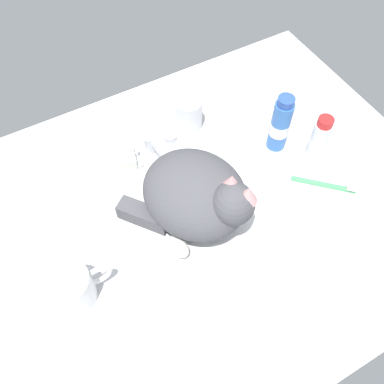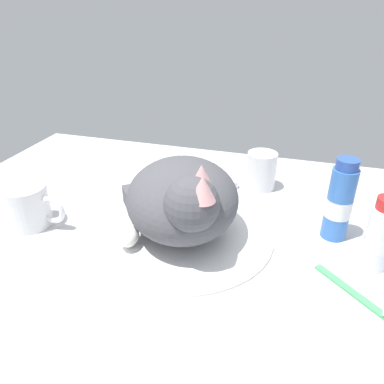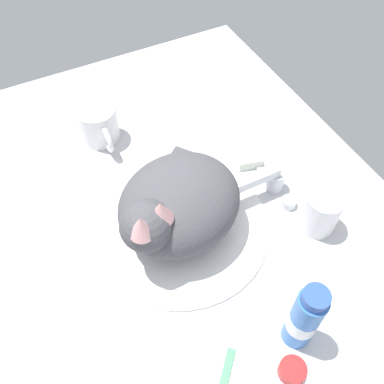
{
  "view_description": "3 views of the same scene",
  "coord_description": "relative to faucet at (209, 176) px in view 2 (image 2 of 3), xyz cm",
  "views": [
    {
      "loc": [
        -23.35,
        -40.75,
        78.42
      ],
      "look_at": [
        -0.31,
        0.52,
        7.6
      ],
      "focal_mm": 39.98,
      "sensor_mm": 36.0,
      "label": 1
    },
    {
      "loc": [
        17.6,
        -53.41,
        38.73
      ],
      "look_at": [
        0.81,
        3.1,
        7.2
      ],
      "focal_mm": 34.84,
      "sensor_mm": 36.0,
      "label": 2
    },
    {
      "loc": [
        38.9,
        -17.42,
        66.04
      ],
      "look_at": [
        -1.88,
        3.35,
        6.48
      ],
      "focal_mm": 39.66,
      "sensor_mm": 36.0,
      "label": 3
    }
  ],
  "objects": [
    {
      "name": "soap_dish",
      "position": [
        -8.71,
        0.21,
        -2.29
      ],
      "size": [
        9.0,
        6.4,
        1.2
      ],
      "primitive_type": "cube",
      "color": "white",
      "rests_on": "ground_plane"
    },
    {
      "name": "cat",
      "position": [
        0.21,
        -20.09,
        4.9
      ],
      "size": [
        27.56,
        27.05,
        15.66
      ],
      "color": "#4C4C51",
      "rests_on": "sink_basin"
    },
    {
      "name": "rinse_cup",
      "position": [
        11.0,
        3.36,
        1.26
      ],
      "size": [
        6.46,
        6.46,
        8.3
      ],
      "color": "white",
      "rests_on": "ground_plane"
    },
    {
      "name": "soap_bar",
      "position": [
        -8.71,
        0.21,
        -0.63
      ],
      "size": [
        8.42,
        6.59,
        2.12
      ],
      "primitive_type": "cube",
      "rotation": [
        0.0,
        0.0,
        -0.26
      ],
      "color": "silver",
      "rests_on": "soap_dish"
    },
    {
      "name": "ground_plane",
      "position": [
        0.0,
        -19.17,
        -4.39
      ],
      "size": [
        110.0,
        82.5,
        3.0
      ],
      "primitive_type": "cube",
      "color": "silver"
    },
    {
      "name": "mouthwash_bottle",
      "position": [
        31.78,
        -19.11,
        2.87
      ],
      "size": [
        4.1,
        4.1,
        12.43
      ],
      "color": "white",
      "rests_on": "ground_plane"
    },
    {
      "name": "coffee_mug",
      "position": [
        -28.41,
        -24.27,
        1.11
      ],
      "size": [
        12.09,
        8.15,
        8.02
      ],
      "color": "white",
      "rests_on": "ground_plane"
    },
    {
      "name": "toothbrush",
      "position": [
        29.29,
        -27.5,
        -2.37
      ],
      "size": [
        11.18,
        10.79,
        1.6
      ],
      "color": "#4CB266",
      "rests_on": "ground_plane"
    },
    {
      "name": "faucet",
      "position": [
        0.0,
        0.0,
        0.0
      ],
      "size": [
        12.62,
        11.09,
        6.45
      ],
      "color": "silver",
      "rests_on": "ground_plane"
    },
    {
      "name": "toothpaste_bottle",
      "position": [
        26.11,
        -12.06,
        4.14
      ],
      "size": [
        4.46,
        4.46,
        15.03
      ],
      "color": "#3870C6",
      "rests_on": "ground_plane"
    },
    {
      "name": "sink_basin",
      "position": [
        0.0,
        -19.17,
        -2.42
      ],
      "size": [
        32.64,
        32.64,
        0.94
      ],
      "primitive_type": "cylinder",
      "color": "white",
      "rests_on": "ground_plane"
    }
  ]
}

